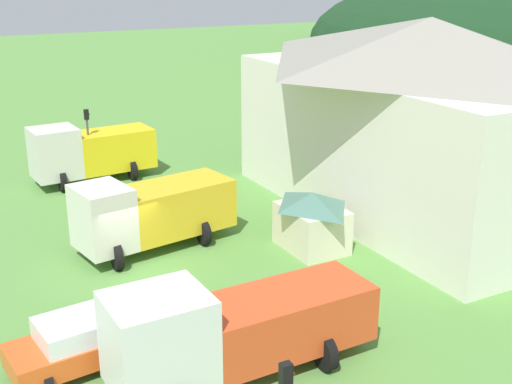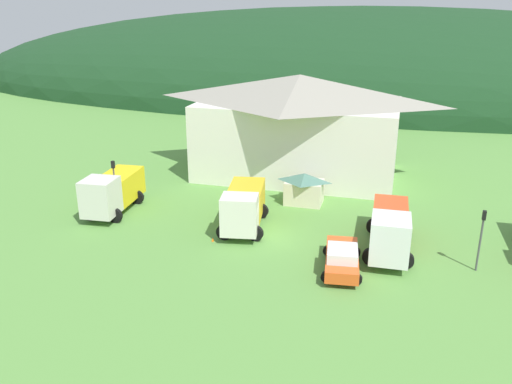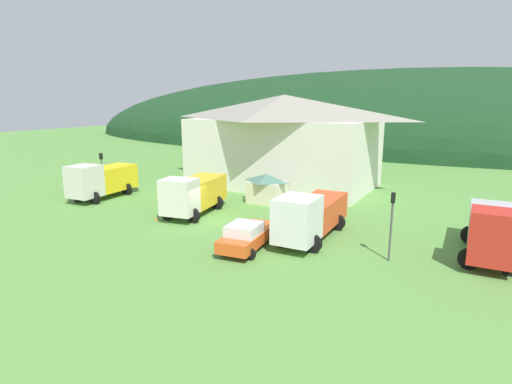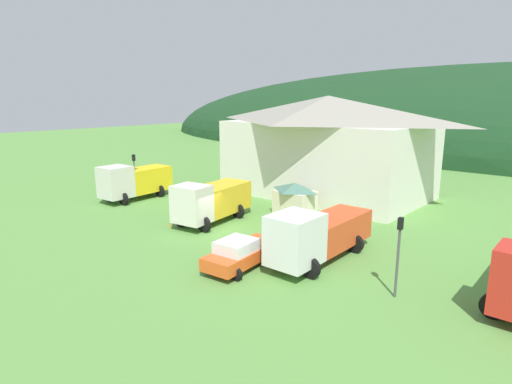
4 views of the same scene
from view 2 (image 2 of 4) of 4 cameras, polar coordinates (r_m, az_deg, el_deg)
name	(u,v)px [view 2 (image 2 of 4)]	position (r m, az deg, el deg)	size (l,w,h in m)	color
ground_plane	(267,238)	(36.09, 1.21, -5.02)	(200.00, 200.00, 0.00)	#5B9342
forested_hill_backdrop	(358,92)	(99.62, 10.94, 10.65)	(158.70, 60.00, 29.63)	#193D1E
depot_building	(299,124)	(48.61, 4.66, 7.35)	(19.05, 11.66, 9.21)	white
play_shed_cream	(304,188)	(42.02, 5.24, 0.45)	(3.15, 2.36, 2.51)	beige
flatbed_truck_yellow	(112,191)	(41.31, -15.33, 0.12)	(3.39, 6.76, 3.25)	silver
heavy_rig_striped	(244,206)	(37.11, -1.35, -1.50)	(3.86, 7.04, 3.16)	silver
heavy_rig_white	(390,228)	(34.61, 14.31, -3.84)	(3.21, 8.06, 3.20)	white
service_pickup_orange	(342,258)	(31.99, 9.30, -7.06)	(2.74, 5.28, 1.66)	#EA5620
traffic_light_west	(115,181)	(40.89, -15.08, 1.12)	(0.20, 0.32, 4.13)	#4C4C51
traffic_light_east	(481,234)	(33.61, 23.23, -4.22)	(0.20, 0.32, 3.85)	#4C4C51
traffic_cone_near_pickup	(213,241)	(35.74, -4.71, -5.34)	(0.36, 0.36, 0.51)	orange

